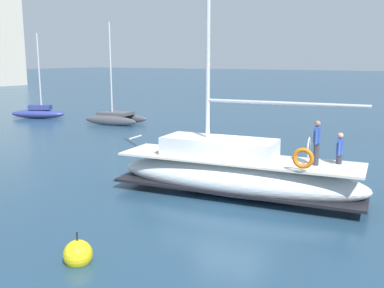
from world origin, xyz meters
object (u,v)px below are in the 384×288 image
Objects in this scene: mooring_buoy at (78,254)px; main_sailboat at (235,172)px; moored_sloop_near at (116,117)px; moored_sloop_far at (38,112)px.

main_sailboat is at bearing -6.27° from mooring_buoy.
main_sailboat is 20.53m from moored_sloop_near.
main_sailboat is at bearing -113.46° from moored_sloop_far.
main_sailboat reaches higher than mooring_buoy.
moored_sloop_near is at bearing 54.56° from main_sailboat.
main_sailboat is at bearing -125.44° from moored_sloop_near.
mooring_buoy is (-7.21, 0.79, -0.69)m from main_sailboat.
moored_sloop_near is 8.17× the size of mooring_buoy.
main_sailboat is 7.29m from mooring_buoy.
moored_sloop_far is 29.99m from mooring_buoy.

